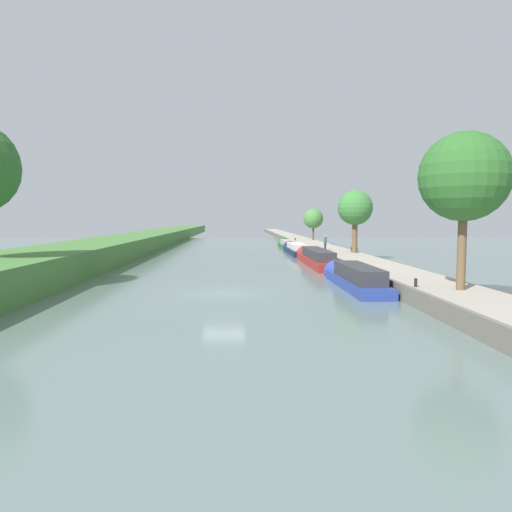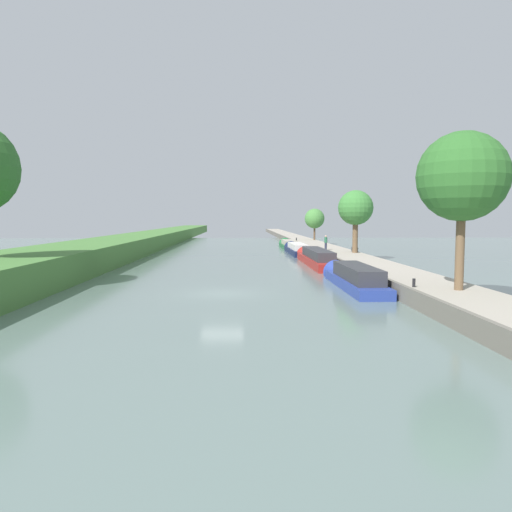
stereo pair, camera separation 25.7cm
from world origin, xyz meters
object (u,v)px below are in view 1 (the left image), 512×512
Objects in this scene: narrowboat_green at (287,244)px; person_walking at (325,242)px; narrowboat_blue at (354,277)px; mooring_bollard_far at (295,239)px; narrowboat_red at (315,258)px; mooring_bollard_near at (416,283)px; narrowboat_navy at (295,249)px; park_bench at (354,249)px.

person_walking is (2.39, -18.63, 1.28)m from narrowboat_green.
narrowboat_blue is 45.81m from mooring_bollard_far.
person_walking is (2.40, 7.76, 1.10)m from narrowboat_red.
mooring_bollard_near is (-0.60, -29.02, -0.65)m from person_walking.
person_walking is at bearing -68.88° from narrowboat_navy.
person_walking is at bearing -82.69° from narrowboat_green.
narrowboat_navy is at bearing -96.83° from mooring_bollard_far.
narrowboat_red is 34.27× the size of mooring_bollard_far.
narrowboat_blue is 1.07× the size of narrowboat_green.
person_walking is 3.69× the size of mooring_bollard_near.
narrowboat_navy is 29.45× the size of mooring_bollard_far.
narrowboat_blue is at bearing -89.73° from narrowboat_red.
park_bench is at bearing -62.10° from narrowboat_navy.
narrowboat_green is 6.41× the size of person_walking.
park_bench is at bearing -77.12° from narrowboat_green.
narrowboat_red is 26.39m from narrowboat_green.
mooring_bollard_near is (1.80, -47.65, 0.63)m from narrowboat_green.
person_walking reaches higher than mooring_bollard_near.
narrowboat_red is 1.16× the size of narrowboat_navy.
narrowboat_blue reaches higher than mooring_bollard_near.
narrowboat_green is at bearing 90.09° from narrowboat_blue.
person_walking reaches higher than narrowboat_green.
person_walking reaches higher than narrowboat_blue.
narrowboat_red is (-0.07, 14.95, 0.04)m from narrowboat_blue.
narrowboat_navy is at bearing -90.82° from narrowboat_green.
narrowboat_red is at bearing -136.54° from park_bench.
mooring_bollard_far is 26.31m from park_bench.
mooring_bollard_near is 0.30× the size of park_bench.
mooring_bollard_far is (-0.60, 23.06, -0.65)m from person_walking.
mooring_bollard_near is at bearing -74.67° from narrowboat_blue.
mooring_bollard_near is at bearing -91.17° from person_walking.
mooring_bollard_near is (1.97, -35.65, 0.55)m from narrowboat_navy.
narrowboat_navy reaches higher than mooring_bollard_far.
park_bench reaches higher than narrowboat_navy.
narrowboat_blue reaches higher than narrowboat_green.
narrowboat_blue is at bearing -92.16° from mooring_bollard_far.
narrowboat_navy reaches higher than mooring_bollard_near.
narrowboat_blue reaches higher than narrowboat_navy.
narrowboat_navy is 10.98m from park_bench.
person_walking is at bearing 88.83° from mooring_bollard_near.
narrowboat_navy is (-0.17, 14.39, -0.09)m from narrowboat_red.
person_walking is 29.03m from mooring_bollard_near.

